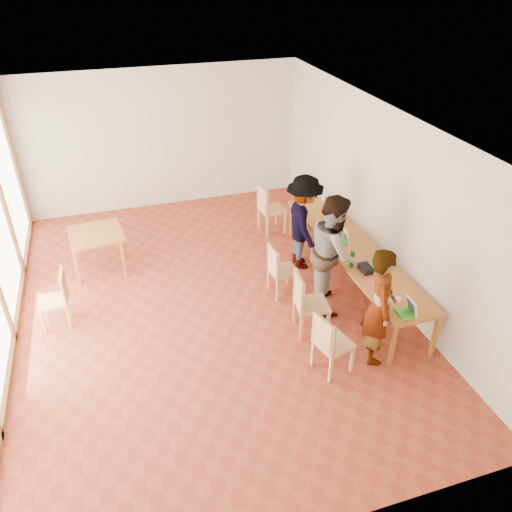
% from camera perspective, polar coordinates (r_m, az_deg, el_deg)
% --- Properties ---
extents(ground, '(8.00, 8.00, 0.00)m').
position_cam_1_polar(ground, '(8.31, -5.71, -5.48)').
color(ground, '#973E24').
rests_on(ground, ground).
extents(wall_back, '(6.00, 0.10, 3.00)m').
position_cam_1_polar(wall_back, '(11.15, -10.73, 12.95)').
color(wall_back, beige).
rests_on(wall_back, ground).
extents(wall_front, '(6.00, 0.10, 3.00)m').
position_cam_1_polar(wall_front, '(4.49, 5.14, -20.06)').
color(wall_front, beige).
rests_on(wall_front, ground).
extents(wall_right, '(0.10, 8.00, 3.00)m').
position_cam_1_polar(wall_right, '(8.50, 13.97, 6.45)').
color(wall_right, beige).
rests_on(wall_right, ground).
extents(ceiling, '(6.00, 8.00, 0.04)m').
position_cam_1_polar(ceiling, '(6.91, -7.07, 14.83)').
color(ceiling, white).
rests_on(ceiling, wall_back).
extents(communal_table, '(0.80, 4.00, 0.75)m').
position_cam_1_polar(communal_table, '(8.49, 11.02, 0.66)').
color(communal_table, '#A46224').
rests_on(communal_table, ground).
extents(side_table, '(0.90, 0.90, 0.75)m').
position_cam_1_polar(side_table, '(9.23, -17.81, 2.12)').
color(side_table, '#A46224').
rests_on(side_table, ground).
extents(chair_near, '(0.54, 0.54, 0.50)m').
position_cam_1_polar(chair_near, '(6.79, 8.31, -9.36)').
color(chair_near, tan).
rests_on(chair_near, ground).
extents(chair_mid, '(0.52, 0.52, 0.54)m').
position_cam_1_polar(chair_mid, '(7.40, 5.66, -4.81)').
color(chair_mid, tan).
rests_on(chair_mid, ground).
extents(chair_far, '(0.46, 0.46, 0.49)m').
position_cam_1_polar(chair_far, '(8.20, 2.55, -1.12)').
color(chair_far, tan).
rests_on(chair_far, ground).
extents(chair_empty, '(0.53, 0.53, 0.54)m').
position_cam_1_polar(chair_empty, '(10.05, 1.32, 5.93)').
color(chair_empty, tan).
rests_on(chair_empty, ground).
extents(chair_spare, '(0.44, 0.44, 0.49)m').
position_cam_1_polar(chair_spare, '(8.12, -21.65, -3.99)').
color(chair_spare, tan).
rests_on(chair_spare, ground).
extents(person_near, '(0.63, 0.76, 1.77)m').
position_cam_1_polar(person_near, '(6.98, 13.98, -5.60)').
color(person_near, gray).
rests_on(person_near, ground).
extents(person_mid, '(1.01, 1.13, 1.93)m').
position_cam_1_polar(person_mid, '(7.87, 8.82, 0.43)').
color(person_mid, gray).
rests_on(person_mid, ground).
extents(person_far, '(0.78, 1.21, 1.76)m').
position_cam_1_polar(person_far, '(8.84, 5.44, 3.81)').
color(person_far, gray).
rests_on(person_far, ground).
extents(laptop_near, '(0.25, 0.29, 0.23)m').
position_cam_1_polar(laptop_near, '(7.14, 16.98, -5.90)').
color(laptop_near, green).
rests_on(laptop_near, communal_table).
extents(laptop_mid, '(0.25, 0.27, 0.19)m').
position_cam_1_polar(laptop_mid, '(7.98, 13.76, -1.07)').
color(laptop_mid, green).
rests_on(laptop_mid, communal_table).
extents(laptop_far, '(0.26, 0.29, 0.23)m').
position_cam_1_polar(laptop_far, '(8.58, 9.86, 2.00)').
color(laptop_far, green).
rests_on(laptop_far, communal_table).
extents(yellow_mug, '(0.12, 0.12, 0.09)m').
position_cam_1_polar(yellow_mug, '(9.81, 8.10, 6.06)').
color(yellow_mug, orange).
rests_on(yellow_mug, communal_table).
extents(green_bottle, '(0.07, 0.07, 0.28)m').
position_cam_1_polar(green_bottle, '(7.90, 10.94, -0.30)').
color(green_bottle, '#1C6139').
rests_on(green_bottle, communal_table).
extents(clear_glass, '(0.07, 0.07, 0.09)m').
position_cam_1_polar(clear_glass, '(9.99, 7.70, 6.57)').
color(clear_glass, silver).
rests_on(clear_glass, communal_table).
extents(condiment_cup, '(0.08, 0.08, 0.06)m').
position_cam_1_polar(condiment_cup, '(7.35, 15.87, -4.79)').
color(condiment_cup, white).
rests_on(condiment_cup, communal_table).
extents(pink_phone, '(0.05, 0.10, 0.01)m').
position_cam_1_polar(pink_phone, '(8.09, 13.58, -0.90)').
color(pink_phone, '#F65587').
rests_on(pink_phone, communal_table).
extents(black_pouch, '(0.16, 0.26, 0.09)m').
position_cam_1_polar(black_pouch, '(7.87, 12.45, -1.42)').
color(black_pouch, black).
rests_on(black_pouch, communal_table).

